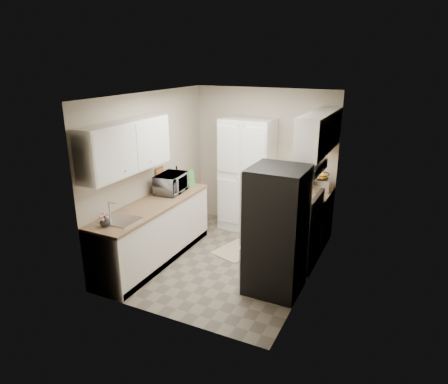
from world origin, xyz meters
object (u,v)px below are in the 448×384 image
Objects in this scene: pantry_cabinet at (247,175)px; refrigerator at (276,231)px; toaster_oven at (318,184)px; electric_range at (295,234)px; microwave at (171,183)px; wine_bottle at (177,177)px.

refrigerator is (1.14, -1.73, -0.15)m from pantry_cabinet.
electric_range is at bearing -117.55° from toaster_oven.
microwave reaches higher than toaster_oven.
microwave is at bearing -71.29° from wine_bottle.
refrigerator reaches higher than microwave.
wine_bottle is (-0.94, -0.82, 0.07)m from pantry_cabinet.
toaster_oven is (0.14, 1.67, 0.18)m from refrigerator.
electric_range is at bearing -88.88° from microwave.
pantry_cabinet reaches higher than wine_bottle.
microwave is 2.38m from toaster_oven.
refrigerator is at bearing -92.48° from electric_range.
toaster_oven is at bearing 85.32° from refrigerator.
wine_bottle is at bearing 177.15° from electric_range.
electric_range is at bearing -2.85° from wine_bottle.
pantry_cabinet is 1.18× the size of refrigerator.
wine_bottle is (-2.08, 0.91, 0.22)m from refrigerator.
pantry_cabinet is at bearing 41.10° from wine_bottle.
wine_bottle reaches higher than microwave.
refrigerator is 5.56× the size of wine_bottle.
electric_range is 0.88m from refrigerator.
refrigerator is at bearing -56.54° from pantry_cabinet.
refrigerator is 2.28m from wine_bottle.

